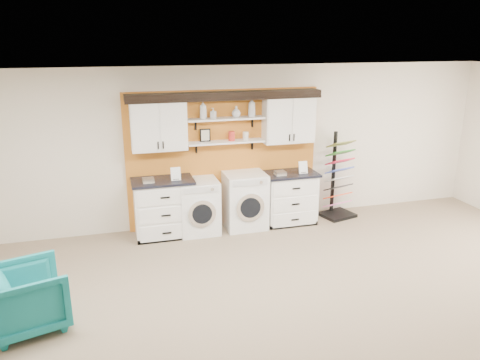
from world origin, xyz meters
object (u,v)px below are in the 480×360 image
object	(u,v)px
base_cabinet_left	(164,208)
base_cabinet_right	(289,197)
washer	(198,206)
sample_rack	(338,190)
dryer	(245,200)
armchair	(28,297)

from	to	relation	value
base_cabinet_left	base_cabinet_right	xyz separation A→B (m)	(2.26, 0.00, -0.03)
washer	sample_rack	bearing A→B (deg)	0.79
base_cabinet_left	dryer	distance (m)	1.42
dryer	washer	bearing A→B (deg)	-180.00
armchair	washer	bearing A→B (deg)	-63.38
sample_rack	armchair	bearing A→B (deg)	-170.87
base_cabinet_left	armchair	world-z (taller)	base_cabinet_left
dryer	armchair	size ratio (longest dim) A/B	1.19
washer	dryer	xyz separation A→B (m)	(0.83, 0.00, 0.03)
base_cabinet_right	sample_rack	distance (m)	0.99
sample_rack	dryer	bearing A→B (deg)	166.26
base_cabinet_left	sample_rack	distance (m)	3.24
sample_rack	base_cabinet_right	bearing A→B (deg)	167.05
base_cabinet_right	armchair	world-z (taller)	base_cabinet_right
dryer	armchair	world-z (taller)	dryer
dryer	base_cabinet_right	bearing A→B (deg)	0.23
base_cabinet_left	dryer	xyz separation A→B (m)	(1.42, -0.00, -0.00)
base_cabinet_right	sample_rack	bearing A→B (deg)	1.94
sample_rack	base_cabinet_left	bearing A→B (deg)	165.70
sample_rack	washer	bearing A→B (deg)	165.90
base_cabinet_left	sample_rack	bearing A→B (deg)	0.59
base_cabinet_left	washer	distance (m)	0.59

